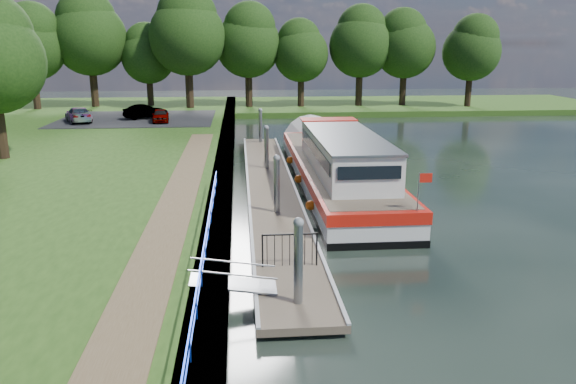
{
  "coord_description": "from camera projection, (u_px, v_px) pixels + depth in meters",
  "views": [
    {
      "loc": [
        -1.56,
        -15.13,
        7.58
      ],
      "look_at": [
        0.45,
        8.05,
        1.4
      ],
      "focal_mm": 35.0,
      "sensor_mm": 36.0,
      "label": 1
    }
  ],
  "objects": [
    {
      "name": "barge",
      "position": [
        334.0,
        165.0,
        31.0
      ],
      "size": [
        4.36,
        21.15,
        4.78
      ],
      "color": "black",
      "rests_on": "ground"
    },
    {
      "name": "footpath",
      "position": [
        174.0,
        208.0,
        23.77
      ],
      "size": [
        1.6,
        40.0,
        0.05
      ],
      "primitive_type": "cube",
      "color": "brown",
      "rests_on": "riverbank"
    },
    {
      "name": "pontoon",
      "position": [
        271.0,
        190.0,
        29.11
      ],
      "size": [
        2.5,
        30.0,
        0.56
      ],
      "color": "brown",
      "rests_on": "ground"
    },
    {
      "name": "gangway",
      "position": [
        233.0,
        283.0,
        16.81
      ],
      "size": [
        2.58,
        1.0,
        0.92
      ],
      "color": "#A5A8AD",
      "rests_on": "ground"
    },
    {
      "name": "far_bank",
      "position": [
        352.0,
        106.0,
        67.64
      ],
      "size": [
        60.0,
        18.0,
        0.6
      ],
      "primitive_type": "cube",
      "color": "#274A15",
      "rests_on": "ground"
    },
    {
      "name": "car_b",
      "position": [
        146.0,
        112.0,
        51.66
      ],
      "size": [
        4.17,
        2.78,
        1.3
      ],
      "primitive_type": "imported",
      "rotation": [
        0.0,
        0.0,
        1.96
      ],
      "color": "#999999",
      "rests_on": "carpark"
    },
    {
      "name": "bank_edge",
      "position": [
        223.0,
        179.0,
        30.77
      ],
      "size": [
        1.1,
        90.0,
        0.78
      ],
      "primitive_type": "cube",
      "color": "#473D2D",
      "rests_on": "ground"
    },
    {
      "name": "carpark",
      "position": [
        138.0,
        119.0,
        52.11
      ],
      "size": [
        14.0,
        12.0,
        0.06
      ],
      "primitive_type": "cube",
      "color": "black",
      "rests_on": "riverbank"
    },
    {
      "name": "gate_panel",
      "position": [
        290.0,
        245.0,
        18.47
      ],
      "size": [
        1.85,
        0.05,
        1.15
      ],
      "color": "black",
      "rests_on": "ground"
    },
    {
      "name": "car_c",
      "position": [
        79.0,
        115.0,
        49.45
      ],
      "size": [
        3.5,
        4.9,
        1.32
      ],
      "primitive_type": "imported",
      "rotation": [
        0.0,
        0.0,
        3.55
      ],
      "color": "#999999",
      "rests_on": "carpark"
    },
    {
      "name": "mooring_piles",
      "position": [
        271.0,
        170.0,
        28.83
      ],
      "size": [
        0.3,
        27.3,
        3.55
      ],
      "color": "gray",
      "rests_on": "ground"
    },
    {
      "name": "car_a",
      "position": [
        160.0,
        115.0,
        49.51
      ],
      "size": [
        1.75,
        3.58,
        1.18
      ],
      "primitive_type": "imported",
      "rotation": [
        0.0,
        0.0,
        0.11
      ],
      "color": "#999999",
      "rests_on": "carpark"
    },
    {
      "name": "blue_fence",
      "position": [
        207.0,
        235.0,
        18.96
      ],
      "size": [
        0.04,
        18.04,
        0.72
      ],
      "color": "#0C2DBF",
      "rests_on": "riverbank"
    },
    {
      "name": "horizon_trees",
      "position": [
        237.0,
        40.0,
        61.34
      ],
      "size": [
        54.38,
        10.03,
        12.87
      ],
      "color": "#332316",
      "rests_on": "ground"
    },
    {
      "name": "ground",
      "position": [
        296.0,
        307.0,
        16.64
      ],
      "size": [
        160.0,
        160.0,
        0.0
      ],
      "primitive_type": "plane",
      "color": "black",
      "rests_on": "ground"
    }
  ]
}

